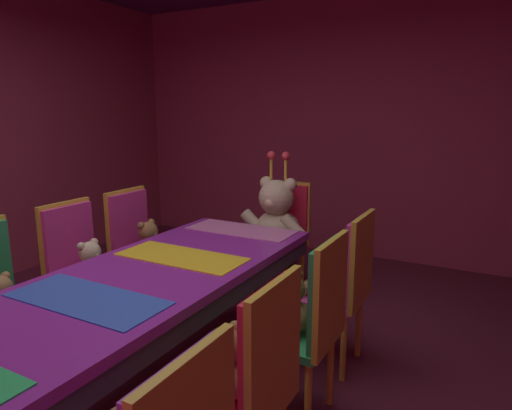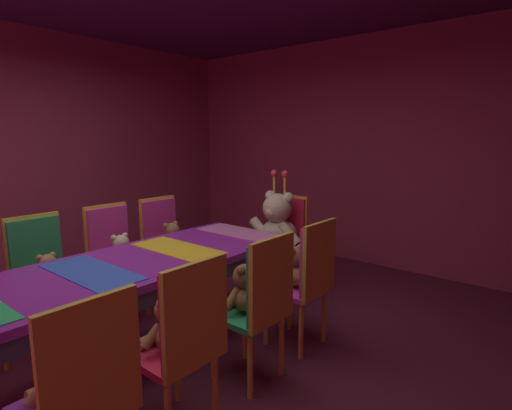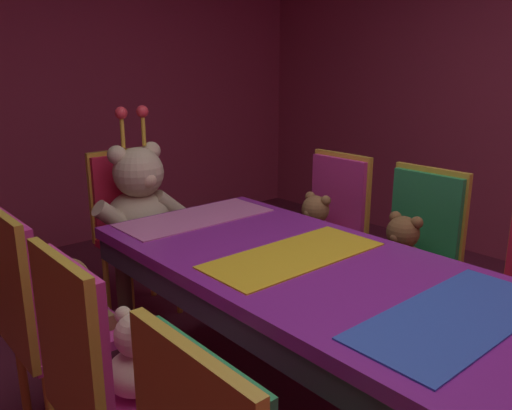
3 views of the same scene
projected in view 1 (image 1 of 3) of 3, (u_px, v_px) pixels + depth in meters
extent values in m
plane|color=#591E33|center=(147.00, 402.00, 2.52)|extent=(7.90, 7.90, 0.00)
cube|color=#99334C|center=(340.00, 127.00, 4.99)|extent=(5.20, 0.12, 2.80)
cube|color=purple|center=(140.00, 280.00, 2.37)|extent=(0.90, 2.45, 0.05)
cube|color=#33333F|center=(141.00, 294.00, 2.39)|extent=(0.88, 2.40, 0.10)
cylinder|color=#4C3826|center=(293.00, 289.00, 3.22)|extent=(0.07, 0.07, 0.69)
cylinder|color=#4C3826|center=(203.00, 271.00, 3.57)|extent=(0.07, 0.07, 0.69)
cube|color=blue|center=(87.00, 299.00, 2.07)|extent=(0.77, 0.32, 0.01)
cube|color=yellow|center=(181.00, 257.00, 2.67)|extent=(0.77, 0.32, 0.01)
cube|color=pink|center=(241.00, 230.00, 3.26)|extent=(0.77, 0.32, 0.01)
cube|color=#268C4C|center=(3.00, 322.00, 2.50)|extent=(0.40, 0.40, 0.04)
cylinder|color=gold|center=(51.00, 354.00, 2.61)|extent=(0.04, 0.04, 0.42)
cylinder|color=gold|center=(16.00, 341.00, 2.76)|extent=(0.04, 0.04, 0.42)
ellipsoid|color=#9E7247|center=(1.00, 307.00, 2.48)|extent=(0.16, 0.16, 0.13)
sphere|color=#9E7247|center=(0.00, 287.00, 2.45)|extent=(0.13, 0.13, 0.13)
sphere|color=tan|center=(5.00, 291.00, 2.44)|extent=(0.05, 0.05, 0.05)
sphere|color=#9E7247|center=(6.00, 276.00, 2.49)|extent=(0.05, 0.05, 0.05)
cylinder|color=#9E7247|center=(18.00, 301.00, 2.54)|extent=(0.04, 0.11, 0.11)
cylinder|color=#9E7247|center=(21.00, 315.00, 2.48)|extent=(0.05, 0.12, 0.05)
cylinder|color=#9E7247|center=(6.00, 322.00, 2.41)|extent=(0.05, 0.12, 0.05)
cube|color=#CC338C|center=(91.00, 285.00, 3.04)|extent=(0.40, 0.40, 0.04)
cube|color=#CC338C|center=(69.00, 242.00, 3.07)|extent=(0.05, 0.38, 0.50)
cube|color=gold|center=(67.00, 242.00, 3.08)|extent=(0.03, 0.41, 0.55)
cylinder|color=gold|center=(128.00, 312.00, 3.15)|extent=(0.04, 0.04, 0.42)
cylinder|color=gold|center=(92.00, 332.00, 2.88)|extent=(0.04, 0.04, 0.42)
cylinder|color=gold|center=(95.00, 303.00, 3.30)|extent=(0.04, 0.04, 0.42)
cylinder|color=gold|center=(57.00, 321.00, 3.03)|extent=(0.04, 0.04, 0.42)
ellipsoid|color=beige|center=(90.00, 271.00, 3.02)|extent=(0.18, 0.18, 0.14)
sphere|color=beige|center=(90.00, 252.00, 2.99)|extent=(0.14, 0.14, 0.14)
sphere|color=#FDDCAD|center=(95.00, 255.00, 2.97)|extent=(0.05, 0.05, 0.05)
sphere|color=beige|center=(94.00, 242.00, 3.03)|extent=(0.05, 0.05, 0.05)
sphere|color=beige|center=(81.00, 246.00, 2.94)|extent=(0.05, 0.05, 0.05)
cylinder|color=beige|center=(104.00, 265.00, 3.08)|extent=(0.05, 0.13, 0.12)
cylinder|color=beige|center=(83.00, 274.00, 2.93)|extent=(0.05, 0.13, 0.12)
cylinder|color=beige|center=(108.00, 278.00, 3.02)|extent=(0.06, 0.13, 0.06)
cylinder|color=beige|center=(97.00, 283.00, 2.94)|extent=(0.06, 0.13, 0.06)
cube|color=#CC338C|center=(148.00, 261.00, 3.52)|extent=(0.40, 0.40, 0.04)
cube|color=#CC338C|center=(129.00, 224.00, 3.55)|extent=(0.05, 0.38, 0.50)
cube|color=gold|center=(127.00, 224.00, 3.56)|extent=(0.03, 0.41, 0.55)
cylinder|color=gold|center=(179.00, 286.00, 3.63)|extent=(0.04, 0.04, 0.42)
cylinder|color=gold|center=(152.00, 300.00, 3.35)|extent=(0.04, 0.04, 0.42)
cylinder|color=gold|center=(148.00, 279.00, 3.78)|extent=(0.04, 0.04, 0.42)
cylinder|color=gold|center=(119.00, 292.00, 3.50)|extent=(0.04, 0.04, 0.42)
ellipsoid|color=olive|center=(147.00, 248.00, 3.50)|extent=(0.19, 0.19, 0.15)
sphere|color=olive|center=(148.00, 232.00, 3.46)|extent=(0.15, 0.15, 0.15)
sphere|color=#AE7747|center=(154.00, 234.00, 3.44)|extent=(0.06, 0.06, 0.06)
sphere|color=olive|center=(151.00, 222.00, 3.51)|extent=(0.06, 0.06, 0.06)
sphere|color=olive|center=(141.00, 226.00, 3.41)|extent=(0.06, 0.06, 0.06)
cylinder|color=olive|center=(159.00, 244.00, 3.56)|extent=(0.05, 0.13, 0.12)
cylinder|color=olive|center=(143.00, 250.00, 3.40)|extent=(0.05, 0.13, 0.12)
cylinder|color=olive|center=(164.00, 255.00, 3.49)|extent=(0.06, 0.14, 0.06)
cylinder|color=olive|center=(156.00, 259.00, 3.41)|extent=(0.06, 0.14, 0.06)
sphere|color=olive|center=(145.00, 404.00, 1.32)|extent=(0.06, 0.06, 0.06)
cube|color=red|center=(229.00, 401.00, 1.82)|extent=(0.40, 0.40, 0.04)
cube|color=red|center=(269.00, 351.00, 1.69)|extent=(0.05, 0.38, 0.50)
cube|color=gold|center=(275.00, 352.00, 1.68)|extent=(0.03, 0.41, 0.55)
ellipsoid|color=olive|center=(229.00, 378.00, 1.80)|extent=(0.19, 0.19, 0.15)
sphere|color=olive|center=(225.00, 346.00, 1.78)|extent=(0.15, 0.15, 0.15)
sphere|color=#AE7747|center=(214.00, 345.00, 1.81)|extent=(0.06, 0.06, 0.06)
sphere|color=olive|center=(220.00, 340.00, 1.72)|extent=(0.06, 0.06, 0.06)
sphere|color=olive|center=(236.00, 328.00, 1.81)|extent=(0.06, 0.06, 0.06)
cylinder|color=olive|center=(207.00, 384.00, 1.74)|extent=(0.05, 0.13, 0.12)
cylinder|color=olive|center=(233.00, 361.00, 1.90)|extent=(0.05, 0.13, 0.12)
cylinder|color=olive|center=(196.00, 387.00, 1.83)|extent=(0.06, 0.14, 0.06)
cylinder|color=olive|center=(210.00, 375.00, 1.91)|extent=(0.06, 0.14, 0.06)
cube|color=#268C4C|center=(292.00, 336.00, 2.36)|extent=(0.40, 0.40, 0.04)
cube|color=#268C4C|center=(327.00, 293.00, 2.22)|extent=(0.05, 0.38, 0.50)
cube|color=gold|center=(331.00, 294.00, 2.21)|extent=(0.03, 0.41, 0.55)
cylinder|color=gold|center=(330.00, 369.00, 2.47)|extent=(0.04, 0.04, 0.42)
cylinder|color=gold|center=(308.00, 401.00, 2.19)|extent=(0.04, 0.04, 0.42)
cylinder|color=gold|center=(277.00, 354.00, 2.62)|extent=(0.04, 0.04, 0.42)
cylinder|color=gold|center=(250.00, 383.00, 2.34)|extent=(0.04, 0.04, 0.42)
ellipsoid|color=brown|center=(292.00, 316.00, 2.33)|extent=(0.20, 0.20, 0.16)
sphere|color=brown|center=(290.00, 289.00, 2.31)|extent=(0.16, 0.16, 0.16)
sphere|color=#99663C|center=(280.00, 289.00, 2.34)|extent=(0.06, 0.06, 0.06)
sphere|color=brown|center=(288.00, 282.00, 2.24)|extent=(0.06, 0.06, 0.06)
sphere|color=brown|center=(298.00, 275.00, 2.34)|extent=(0.06, 0.06, 0.06)
cylinder|color=brown|center=(276.00, 319.00, 2.26)|extent=(0.06, 0.14, 0.13)
cylinder|color=brown|center=(293.00, 304.00, 2.44)|extent=(0.06, 0.14, 0.13)
cylinder|color=brown|center=(265.00, 324.00, 2.36)|extent=(0.07, 0.15, 0.07)
cylinder|color=brown|center=(274.00, 316.00, 2.45)|extent=(0.07, 0.15, 0.07)
cube|color=#CC338C|center=(328.00, 296.00, 2.85)|extent=(0.40, 0.40, 0.04)
cube|color=#CC338C|center=(358.00, 260.00, 2.71)|extent=(0.05, 0.38, 0.50)
cube|color=gold|center=(362.00, 260.00, 2.70)|extent=(0.03, 0.41, 0.55)
cylinder|color=gold|center=(359.00, 326.00, 2.96)|extent=(0.04, 0.04, 0.42)
cylinder|color=gold|center=(343.00, 348.00, 2.69)|extent=(0.04, 0.04, 0.42)
cylinder|color=gold|center=(313.00, 315.00, 3.11)|extent=(0.04, 0.04, 0.42)
cylinder|color=gold|center=(294.00, 335.00, 2.83)|extent=(0.04, 0.04, 0.42)
ellipsoid|color=olive|center=(329.00, 280.00, 2.83)|extent=(0.20, 0.20, 0.16)
sphere|color=olive|center=(327.00, 258.00, 2.81)|extent=(0.16, 0.16, 0.16)
sphere|color=#AE7747|center=(318.00, 259.00, 2.83)|extent=(0.06, 0.06, 0.06)
sphere|color=olive|center=(326.00, 252.00, 2.74)|extent=(0.06, 0.06, 0.06)
sphere|color=olive|center=(333.00, 247.00, 2.84)|extent=(0.06, 0.06, 0.06)
cylinder|color=olive|center=(317.00, 282.00, 2.76)|extent=(0.05, 0.14, 0.13)
cylinder|color=olive|center=(328.00, 272.00, 2.93)|extent=(0.05, 0.14, 0.13)
cylinder|color=olive|center=(306.00, 287.00, 2.85)|extent=(0.07, 0.15, 0.07)
cylinder|color=olive|center=(312.00, 282.00, 2.94)|extent=(0.07, 0.15, 0.07)
cube|color=red|center=(278.00, 248.00, 3.84)|extent=(0.40, 0.40, 0.04)
cube|color=red|center=(287.00, 213.00, 3.94)|extent=(0.38, 0.05, 0.50)
cube|color=gold|center=(288.00, 212.00, 3.96)|extent=(0.41, 0.03, 0.55)
cylinder|color=gold|center=(302.00, 271.00, 3.95)|extent=(0.04, 0.04, 0.42)
cylinder|color=gold|center=(286.00, 284.00, 3.68)|extent=(0.04, 0.04, 0.42)
cylinder|color=gold|center=(269.00, 266.00, 4.10)|extent=(0.04, 0.04, 0.42)
cylinder|color=gold|center=(252.00, 277.00, 3.83)|extent=(0.04, 0.04, 0.42)
ellipsoid|color=beige|center=(278.00, 228.00, 3.81)|extent=(0.36, 0.36, 0.29)
sphere|color=beige|center=(276.00, 197.00, 3.73)|extent=(0.29, 0.29, 0.29)
sphere|color=#FDDCAD|center=(271.00, 202.00, 3.64)|extent=(0.11, 0.11, 0.11)
sphere|color=beige|center=(290.00, 185.00, 3.68)|extent=(0.11, 0.11, 0.11)
sphere|color=beige|center=(266.00, 183.00, 3.78)|extent=(0.11, 0.11, 0.11)
cylinder|color=beige|center=(294.00, 229.00, 3.65)|extent=(0.26, 0.10, 0.24)
cylinder|color=beige|center=(254.00, 224.00, 3.82)|extent=(0.26, 0.10, 0.24)
cylinder|color=beige|center=(275.00, 248.00, 3.58)|extent=(0.27, 0.12, 0.12)
cylinder|color=beige|center=(254.00, 244.00, 3.67)|extent=(0.27, 0.12, 0.12)
cylinder|color=gold|center=(286.00, 168.00, 3.67)|extent=(0.02, 0.02, 0.19)
sphere|color=#E5333F|center=(286.00, 156.00, 3.65)|extent=(0.07, 0.07, 0.07)
cylinder|color=gold|center=(271.00, 167.00, 3.73)|extent=(0.02, 0.02, 0.19)
sphere|color=#E5333F|center=(271.00, 155.00, 3.71)|extent=(0.07, 0.07, 0.07)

